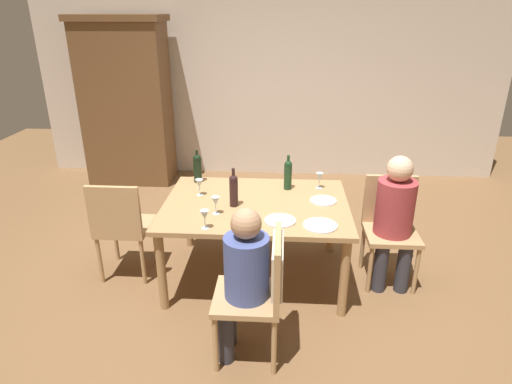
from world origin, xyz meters
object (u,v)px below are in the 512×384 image
wine_glass_near_right (319,177)px  dining_table (256,211)px  chair_near (266,281)px  dinner_plate_guest_left (323,201)px  chair_left_end (121,223)px  person_woman_host (243,274)px  armoire_cabinet (126,102)px  wine_glass_near_left (199,184)px  wine_bottle_tall_green (234,189)px  wine_glass_far (216,202)px  dinner_plate_host (320,225)px  dinner_plate_guest_right (280,221)px  chair_right_end (390,222)px  wine_glass_centre (205,216)px  wine_bottle_dark_red (197,167)px  person_man_bearded (395,214)px  wine_bottle_short_olive (288,174)px

wine_glass_near_right → dining_table: bearing=-146.5°
chair_near → dinner_plate_guest_left: chair_near is taller
chair_left_end → person_woman_host: person_woman_host is taller
dinner_plate_guest_left → dining_table: bearing=-173.2°
armoire_cabinet → wine_glass_near_left: bearing=-58.0°
wine_glass_near_right → armoire_cabinet: bearing=141.1°
wine_bottle_tall_green → wine_glass_near_right: 0.85m
wine_glass_near_right → wine_glass_far: (-0.86, -0.60, 0.00)m
wine_glass_far → dinner_plate_guest_left: (0.88, 0.30, -0.10)m
dining_table → wine_glass_near_left: size_ratio=10.43×
chair_left_end → chair_near: bearing=-34.3°
chair_near → dinner_plate_host: 0.69m
chair_left_end → dinner_plate_guest_right: (1.37, -0.25, 0.19)m
chair_right_end → wine_bottle_tall_green: (-1.34, -0.16, 0.33)m
wine_glass_far → chair_near: bearing=-59.4°
wine_glass_centre → wine_glass_far: (0.04, 0.25, 0.00)m
armoire_cabinet → person_woman_host: 3.80m
person_woman_host → chair_near: bearing=-90.0°
dinner_plate_host → dining_table: bearing=141.9°
dinner_plate_host → wine_bottle_dark_red: bearing=141.8°
wine_glass_near_right → dinner_plate_guest_right: wine_glass_near_right is taller
wine_glass_far → dinner_plate_host: wine_glass_far is taller
chair_near → wine_glass_near_right: chair_near is taller
wine_bottle_dark_red → person_man_bearded: bearing=-15.6°
wine_bottle_short_olive → dinner_plate_guest_right: wine_bottle_short_olive is taller
wine_glass_far → wine_glass_near_left: bearing=118.4°
person_man_bearded → wine_bottle_tall_green: 1.35m
chair_near → wine_glass_far: size_ratio=6.17×
wine_bottle_short_olive → wine_glass_centre: (-0.62, -0.82, -0.04)m
wine_bottle_dark_red → wine_bottle_tall_green: bearing=-52.7°
wine_glass_near_right → dinner_plate_guest_left: (0.02, -0.30, -0.10)m
person_man_bearded → dinner_plate_guest_left: (-0.59, 0.09, 0.06)m
wine_bottle_short_olive → dinner_plate_guest_left: (0.30, -0.27, -0.14)m
wine_bottle_tall_green → wine_glass_near_right: bearing=30.7°
wine_bottle_dark_red → dinner_plate_guest_right: wine_bottle_dark_red is taller
wine_glass_near_left → person_man_bearded: bearing=-5.5°
wine_bottle_short_olive → wine_bottle_tall_green: bearing=-138.0°
person_woman_host → wine_glass_far: person_woman_host is taller
chair_near → person_man_bearded: bearing=-47.9°
wine_glass_far → dinner_plate_guest_right: bearing=-11.2°
dinner_plate_guest_right → wine_glass_far: bearing=168.8°
dining_table → wine_bottle_dark_red: size_ratio=4.91×
chair_near → chair_right_end: same height
chair_right_end → wine_bottle_dark_red: (-1.74, 0.37, 0.33)m
chair_left_end → wine_glass_far: (0.85, -0.15, 0.29)m
wine_bottle_dark_red → wine_bottle_short_olive: size_ratio=0.99×
wine_bottle_dark_red → wine_bottle_short_olive: wine_bottle_short_olive is taller
wine_glass_near_left → dinner_plate_guest_left: 1.08m
person_woman_host → dinner_plate_guest_right: (0.23, 0.62, 0.08)m
chair_left_end → dinner_plate_guest_left: size_ratio=4.12×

